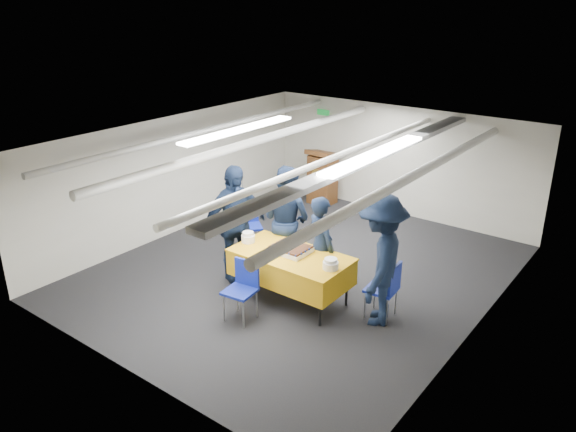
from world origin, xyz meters
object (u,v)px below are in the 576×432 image
object	(u,v)px
sailor_b	(286,220)
sailor_d	(380,260)
chair_near	(243,284)
chair_right	(387,286)
sheet_cake	(291,249)
serving_table	(291,267)
sailor_a	(321,246)
podium	(322,177)
chair_left	(249,221)
sailor_c	(234,223)

from	to	relation	value
sailor_b	sailor_d	size ratio (longest dim) A/B	0.97
chair_near	sailor_b	size ratio (longest dim) A/B	0.47
chair_near	chair_right	world-z (taller)	same
sailor_d	sheet_cake	bearing A→B (deg)	-100.80
serving_table	sailor_a	size ratio (longest dim) A/B	1.13
podium	sailor_d	world-z (taller)	sailor_d
chair_right	chair_left	bearing A→B (deg)	168.07
sailor_b	sailor_c	size ratio (longest dim) A/B	0.96
sheet_cake	serving_table	bearing A→B (deg)	-52.24
sheet_cake	chair_left	world-z (taller)	chair_left
chair_left	sailor_c	size ratio (longest dim) A/B	0.45
sailor_a	sailor_d	xyz separation A→B (m)	(1.12, -0.20, 0.16)
sailor_a	sailor_c	distance (m)	1.47
chair_near	sailor_d	size ratio (longest dim) A/B	0.45
podium	sailor_c	bearing A→B (deg)	-77.23
serving_table	sailor_b	size ratio (longest dim) A/B	0.98
sailor_c	sailor_d	world-z (taller)	sailor_c
podium	chair_near	distance (m)	5.03
serving_table	sheet_cake	world-z (taller)	sheet_cake
sailor_a	sheet_cake	bearing A→B (deg)	79.21
serving_table	sailor_c	world-z (taller)	sailor_c
sheet_cake	sailor_d	bearing A→B (deg)	8.35
sheet_cake	sailor_d	distance (m)	1.42
sailor_d	sailor_c	bearing A→B (deg)	-103.65
serving_table	sailor_c	bearing A→B (deg)	178.73
serving_table	chair_near	bearing A→B (deg)	-106.93
chair_right	sailor_a	world-z (taller)	sailor_a
podium	sailor_d	distance (m)	4.98
sheet_cake	chair_near	xyz separation A→B (m)	(-0.20, -0.87, -0.29)
chair_left	chair_near	bearing A→B (deg)	-51.07
sailor_a	sailor_b	xyz separation A→B (m)	(-0.88, 0.28, 0.13)
serving_table	chair_right	xyz separation A→B (m)	(1.43, 0.40, -0.03)
sailor_d	sailor_a	bearing A→B (deg)	-119.16
chair_left	sailor_a	xyz separation A→B (m)	(2.00, -0.60, 0.27)
chair_near	sailor_a	size ratio (longest dim) A/B	0.54
chair_left	serving_table	bearing A→B (deg)	-31.22
chair_left	sailor_c	bearing A→B (deg)	-59.75
serving_table	podium	size ratio (longest dim) A/B	1.44
chair_right	serving_table	bearing A→B (deg)	-164.47
sailor_b	sheet_cake	bearing A→B (deg)	130.78
sailor_a	chair_left	bearing A→B (deg)	6.90
sheet_cake	sailor_a	xyz separation A→B (m)	(0.28, 0.40, -0.02)
chair_right	sheet_cake	bearing A→B (deg)	-167.20
sailor_b	chair_left	bearing A→B (deg)	-16.65
sailor_a	sailor_c	xyz separation A→B (m)	(-1.39, -0.44, 0.17)
serving_table	chair_near	size ratio (longest dim) A/B	2.08
sailor_a	sailor_d	size ratio (longest dim) A/B	0.83
chair_near	sailor_b	xyz separation A→B (m)	(-0.41, 1.56, 0.40)
chair_right	sailor_d	xyz separation A→B (m)	(-0.07, -0.13, 0.43)
podium	sailor_a	size ratio (longest dim) A/B	0.78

